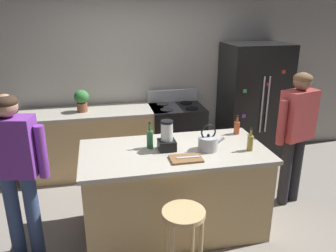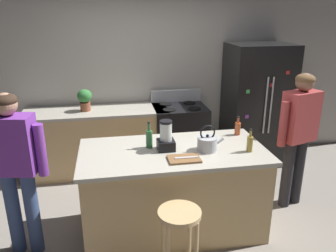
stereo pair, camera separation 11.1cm
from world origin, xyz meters
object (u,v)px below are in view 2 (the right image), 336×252
object	(u,v)px
potted_plant	(85,99)
blender_appliance	(166,138)
person_by_island_left	(15,161)
bottle_olive_oil	(149,138)
stove_range	(179,136)
cutting_board	(184,159)
chef_knife	(186,157)
kitchen_island	(173,190)
bottle_cooking_sauce	(238,128)
bottle_vinegar	(250,143)
bar_stool	(179,228)
refrigerator	(257,105)
person_by_sink_right	(299,129)
tea_kettle	(207,143)

from	to	relation	value
potted_plant	blender_appliance	xyz separation A→B (m)	(0.86, -1.53, -0.04)
person_by_island_left	blender_appliance	size ratio (longest dim) A/B	5.22
potted_plant	bottle_olive_oil	bearing A→B (deg)	-64.06
stove_range	cutting_board	distance (m)	1.86
chef_knife	kitchen_island	bearing A→B (deg)	108.32
bottle_cooking_sauce	bottle_vinegar	xyz separation A→B (m)	(-0.06, -0.47, 0.01)
bar_stool	blender_appliance	world-z (taller)	blender_appliance
refrigerator	bottle_vinegar	bearing A→B (deg)	-116.43
cutting_board	person_by_sink_right	bearing A→B (deg)	18.43
bottle_vinegar	refrigerator	bearing A→B (deg)	63.57
blender_appliance	refrigerator	bearing A→B (deg)	42.13
bottle_olive_oil	bottle_cooking_sauce	world-z (taller)	bottle_olive_oil
kitchen_island	chef_knife	size ratio (longest dim) A/B	8.50
person_by_sink_right	cutting_board	world-z (taller)	person_by_sink_right
bottle_cooking_sauce	bar_stool	bearing A→B (deg)	-130.16
person_by_island_left	bottle_cooking_sauce	size ratio (longest dim) A/B	7.40
potted_plant	bottle_cooking_sauce	xyz separation A→B (m)	(1.72, -1.25, -0.09)
kitchen_island	bar_stool	distance (m)	0.76
bar_stool	blender_appliance	bearing A→B (deg)	88.39
potted_plant	bottle_cooking_sauce	distance (m)	2.13
stove_range	chef_knife	xyz separation A→B (m)	(-0.32, -1.77, 0.47)
potted_plant	blender_appliance	bearing A→B (deg)	-60.58
blender_appliance	cutting_board	distance (m)	0.32
person_by_sink_right	bottle_vinegar	distance (m)	0.86
bottle_vinegar	cutting_board	bearing A→B (deg)	-173.32
refrigerator	person_by_island_left	xyz separation A→B (m)	(-3.04, -1.60, 0.07)
bottle_olive_oil	chef_knife	xyz separation A→B (m)	(0.30, -0.35, -0.08)
kitchen_island	bottle_cooking_sauce	xyz separation A→B (m)	(0.79, 0.30, 0.54)
potted_plant	bottle_olive_oil	xyz separation A→B (m)	(0.70, -1.45, -0.07)
refrigerator	blender_appliance	size ratio (longest dim) A/B	5.85
person_by_sink_right	bar_stool	size ratio (longest dim) A/B	2.28
bar_stool	potted_plant	size ratio (longest dim) A/B	2.35
bar_stool	bottle_vinegar	xyz separation A→B (m)	(0.83, 0.58, 0.46)
kitchen_island	person_by_sink_right	bearing A→B (deg)	8.80
potted_plant	bottle_vinegar	bearing A→B (deg)	-45.87
person_by_island_left	bottle_vinegar	distance (m)	2.21
person_by_island_left	bottle_olive_oil	distance (m)	1.26
tea_kettle	person_by_island_left	bearing A→B (deg)	-178.95
stove_range	bottle_vinegar	bearing A→B (deg)	-78.53
person_by_sink_right	chef_knife	size ratio (longest dim) A/B	7.30
refrigerator	person_by_sink_right	distance (m)	1.27
bar_stool	bottle_vinegar	distance (m)	1.11
person_by_sink_right	blender_appliance	size ratio (longest dim) A/B	5.24
chef_knife	tea_kettle	bearing A→B (deg)	36.54
tea_kettle	stove_range	bearing A→B (deg)	87.86
stove_range	bottle_vinegar	world-z (taller)	bottle_vinegar
person_by_sink_right	potted_plant	xyz separation A→B (m)	(-2.43, 1.32, 0.12)
potted_plant	bottle_olive_oil	distance (m)	1.61
potted_plant	blender_appliance	size ratio (longest dim) A/B	0.98
chef_knife	person_by_sink_right	bearing A→B (deg)	20.21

